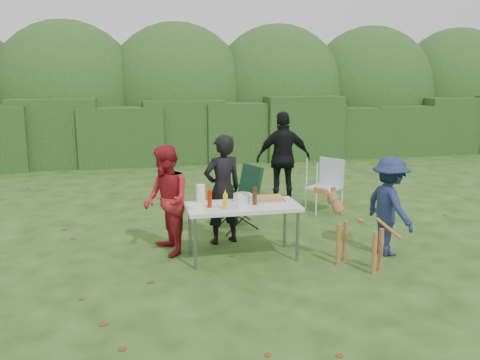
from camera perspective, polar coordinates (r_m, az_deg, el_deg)
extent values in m
plane|color=#1E4211|center=(6.83, 1.18, -9.18)|extent=(80.00, 80.00, 0.00)
cube|color=#23471C|center=(14.36, -6.36, 5.41)|extent=(22.00, 1.40, 1.70)
ellipsoid|color=#3D6628|center=(15.88, -7.05, 8.72)|extent=(20.00, 2.60, 3.20)
cube|color=silver|center=(6.76, 0.31, -3.01)|extent=(1.50, 0.70, 0.05)
cylinder|color=slate|center=(6.49, -5.06, -7.11)|extent=(0.04, 0.04, 0.69)
cylinder|color=slate|center=(6.79, 6.48, -6.29)|extent=(0.04, 0.04, 0.69)
cylinder|color=slate|center=(7.02, -5.65, -5.65)|extent=(0.04, 0.04, 0.69)
cylinder|color=slate|center=(7.29, 5.05, -4.96)|extent=(0.04, 0.04, 0.69)
imported|color=black|center=(7.36, -1.96, -1.07)|extent=(0.67, 0.52, 1.61)
imported|color=#A31A24|center=(6.98, -8.29, -2.31)|extent=(0.72, 0.84, 1.51)
imported|color=black|center=(9.62, 4.90, 2.45)|extent=(1.06, 0.50, 1.76)
imported|color=navy|center=(7.21, 16.42, -2.83)|extent=(0.64, 0.95, 1.36)
cube|color=#B7B7BA|center=(6.99, 3.15, -2.23)|extent=(0.45, 0.30, 0.02)
cube|color=#B68B40|center=(6.98, 3.15, -2.01)|extent=(0.40, 0.26, 0.04)
cylinder|color=yellow|center=(6.53, -1.66, -2.42)|extent=(0.06, 0.06, 0.20)
cylinder|color=#B51700|center=(6.61, -3.43, -2.17)|extent=(0.06, 0.06, 0.22)
cylinder|color=#47230F|center=(6.73, 1.66, -1.80)|extent=(0.06, 0.06, 0.24)
cylinder|color=white|center=(6.80, -4.44, -1.61)|extent=(0.12, 0.12, 0.26)
cylinder|color=white|center=(6.58, -0.01, -2.39)|extent=(0.08, 0.08, 0.18)
cylinder|color=silver|center=(6.95, 0.30, -1.96)|extent=(0.26, 0.26, 0.10)
cylinder|color=white|center=(6.61, -4.99, -2.96)|extent=(0.24, 0.24, 0.05)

